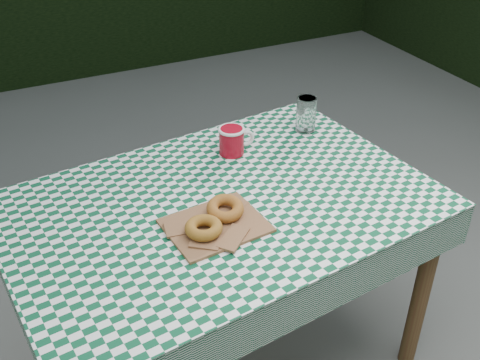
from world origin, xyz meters
The scene contains 8 objects.
ground centered at (0.00, 0.00, 0.00)m, with size 60.00×60.00×0.00m, color #585853.
table centered at (-0.01, -0.18, 0.38)m, with size 1.31×0.88×0.75m, color brown.
tablecloth centered at (-0.01, -0.18, 0.75)m, with size 1.33×0.90×0.01m, color #0B472A.
paper_bag centered at (-0.08, -0.30, 0.76)m, with size 0.28×0.23×0.02m, color #966B41.
bagel_front centered at (-0.13, -0.33, 0.79)m, with size 0.11×0.11×0.03m, color brown.
bagel_back centered at (-0.04, -0.27, 0.79)m, with size 0.11×0.11×0.04m, color #9B6720.
coffee_mug centered at (0.15, 0.08, 0.81)m, with size 0.18×0.18×0.10m, color maroon, non-canonical shape.
drinking_glass centered at (0.48, 0.11, 0.82)m, with size 0.08×0.08×0.14m, color white.
Camera 1 is at (-0.60, -1.53, 1.79)m, focal length 42.37 mm.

